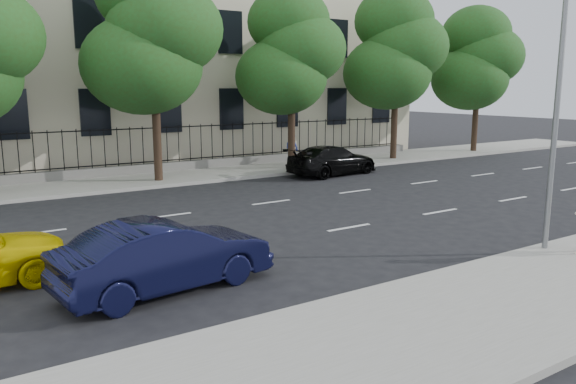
# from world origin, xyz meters

# --- Properties ---
(ground) EXTENTS (120.00, 120.00, 0.00)m
(ground) POSITION_xyz_m (0.00, 0.00, 0.00)
(ground) COLOR black
(ground) RESTS_ON ground
(near_sidewalk) EXTENTS (60.00, 4.00, 0.15)m
(near_sidewalk) POSITION_xyz_m (0.00, -4.00, 0.07)
(near_sidewalk) COLOR gray
(near_sidewalk) RESTS_ON ground
(far_sidewalk) EXTENTS (60.00, 4.00, 0.15)m
(far_sidewalk) POSITION_xyz_m (0.00, 14.00, 0.07)
(far_sidewalk) COLOR gray
(far_sidewalk) RESTS_ON ground
(lane_markings) EXTENTS (49.60, 4.62, 0.01)m
(lane_markings) POSITION_xyz_m (0.00, 4.75, 0.01)
(lane_markings) COLOR silver
(lane_markings) RESTS_ON ground
(masonry_building) EXTENTS (34.60, 12.11, 18.50)m
(masonry_building) POSITION_xyz_m (0.00, 22.95, 9.02)
(masonry_building) COLOR beige
(masonry_building) RESTS_ON ground
(iron_fence) EXTENTS (30.00, 0.50, 2.20)m
(iron_fence) POSITION_xyz_m (0.00, 15.70, 0.65)
(iron_fence) COLOR slate
(iron_fence) RESTS_ON far_sidewalk
(street_light) EXTENTS (0.25, 3.32, 8.05)m
(street_light) POSITION_xyz_m (2.50, -1.77, 5.15)
(street_light) COLOR slate
(street_light) RESTS_ON near_sidewalk
(tree_c) EXTENTS (5.89, 5.50, 9.80)m
(tree_c) POSITION_xyz_m (-1.96, 13.36, 6.41)
(tree_c) COLOR #382619
(tree_c) RESTS_ON far_sidewalk
(tree_d) EXTENTS (5.34, 4.94, 8.84)m
(tree_d) POSITION_xyz_m (5.04, 13.36, 5.84)
(tree_d) COLOR #382619
(tree_d) RESTS_ON far_sidewalk
(tree_e) EXTENTS (5.71, 5.31, 9.46)m
(tree_e) POSITION_xyz_m (12.04, 13.36, 6.20)
(tree_e) COLOR #382619
(tree_e) RESTS_ON far_sidewalk
(tree_f) EXTENTS (5.52, 5.12, 9.01)m
(tree_f) POSITION_xyz_m (19.04, 13.36, 5.88)
(tree_f) COLOR #382619
(tree_f) RESTS_ON far_sidewalk
(navy_sedan) EXTENTS (4.69, 2.12, 1.49)m
(navy_sedan) POSITION_xyz_m (-6.56, 0.51, 0.75)
(navy_sedan) COLOR black
(navy_sedan) RESTS_ON ground
(black_sedan) EXTENTS (5.08, 2.55, 1.41)m
(black_sedan) POSITION_xyz_m (5.90, 10.98, 0.71)
(black_sedan) COLOR black
(black_sedan) RESTS_ON ground
(pedestrian_far) EXTENTS (0.74, 0.88, 1.59)m
(pedestrian_far) POSITION_xyz_m (5.76, 14.30, 0.95)
(pedestrian_far) COLOR navy
(pedestrian_far) RESTS_ON far_sidewalk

